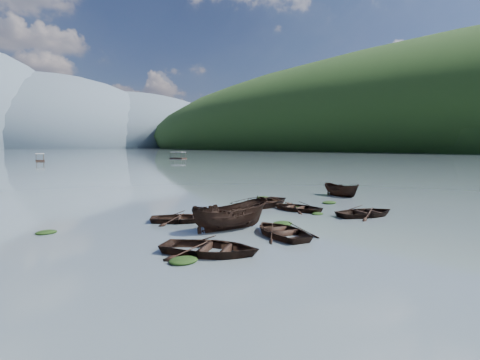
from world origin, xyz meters
TOP-DOWN VIEW (x-y plane):
  - ground_plane at (0.00, 0.00)m, footprint 2400.00×2400.00m
  - right_hill_far at (460.00, 220.00)m, footprint 520.00×1200.00m
  - haze_mtn_c at (140.00, 900.00)m, footprint 520.00×520.00m
  - haze_mtn_d at (320.00, 900.00)m, footprint 520.00×520.00m
  - rowboat_0 at (-9.30, 1.88)m, footprint 5.21×5.43m
  - rowboat_1 at (-4.42, 2.52)m, footprint 3.82×4.74m
  - rowboat_2 at (-5.73, 5.26)m, footprint 5.00×2.19m
  - rowboat_3 at (1.82, 7.55)m, footprint 3.52×4.39m
  - rowboat_4 at (3.91, 3.03)m, footprint 4.92×4.08m
  - rowboat_5 at (10.69, 10.35)m, footprint 1.54×3.89m
  - rowboat_6 at (-6.85, 8.81)m, footprint 4.93×4.53m
  - rowboat_7 at (1.15, 10.32)m, footprint 5.81×5.03m
  - weed_clump_0 at (-10.80, 1.52)m, footprint 1.23×1.01m
  - weed_clump_1 at (1.75, 5.42)m, footprint 0.89×0.71m
  - weed_clump_2 at (-2.63, 4.32)m, footprint 1.33×1.06m
  - weed_clump_3 at (2.73, 7.95)m, footprint 1.00×0.85m
  - weed_clump_4 at (6.30, 8.15)m, footprint 1.28×1.01m
  - weed_clump_5 at (-14.30, 10.49)m, footprint 1.09×0.88m
  - weed_clump_6 at (-5.20, 6.86)m, footprint 0.97×0.81m
  - weed_clump_7 at (3.84, 13.68)m, footprint 1.20×0.96m
  - pontoon_centre at (2.02, 115.54)m, footprint 3.27×6.21m
  - pontoon_right at (46.02, 110.27)m, footprint 4.41×6.68m

SIDE VIEW (x-z plane):
  - ground_plane at x=0.00m, z-range 0.00..0.00m
  - right_hill_far at x=460.00m, z-range -95.00..95.00m
  - haze_mtn_c at x=140.00m, z-range -130.00..130.00m
  - haze_mtn_d at x=320.00m, z-range -110.00..110.00m
  - rowboat_0 at x=-9.30m, z-range -0.46..0.46m
  - rowboat_1 at x=-4.42m, z-range -0.43..0.43m
  - rowboat_2 at x=-5.73m, z-range -0.94..0.94m
  - rowboat_3 at x=1.82m, z-range -0.41..0.41m
  - rowboat_4 at x=3.91m, z-range -0.44..0.44m
  - rowboat_5 at x=10.69m, z-range -0.74..0.74m
  - rowboat_6 at x=-6.85m, z-range -0.42..0.42m
  - rowboat_7 at x=1.15m, z-range -0.50..0.50m
  - weed_clump_0 at x=-10.80m, z-range -0.13..0.13m
  - weed_clump_1 at x=1.75m, z-range -0.10..0.10m
  - weed_clump_2 at x=-2.63m, z-range -0.14..0.14m
  - weed_clump_3 at x=2.73m, z-range -0.11..0.11m
  - weed_clump_4 at x=6.30m, z-range -0.13..0.13m
  - weed_clump_5 at x=-14.30m, z-range -0.12..0.12m
  - weed_clump_6 at x=-5.20m, z-range -0.10..0.10m
  - weed_clump_7 at x=3.84m, z-range -0.13..0.13m
  - pontoon_centre at x=2.02m, z-range -1.14..1.14m
  - pontoon_right at x=46.02m, z-range -1.18..1.18m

